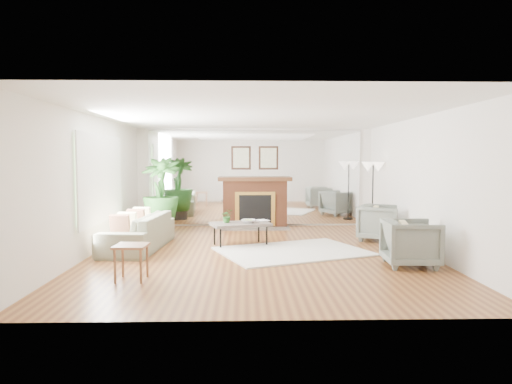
{
  "coord_description": "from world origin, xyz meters",
  "views": [
    {
      "loc": [
        -0.26,
        -8.21,
        1.7
      ],
      "look_at": [
        -0.04,
        0.6,
        1.08
      ],
      "focal_mm": 32.0,
      "sensor_mm": 36.0,
      "label": 1
    }
  ],
  "objects_px": {
    "armchair_back": "(381,223)",
    "side_table": "(131,250)",
    "fireplace": "(255,201)",
    "coffee_table": "(240,225)",
    "armchair_front": "(411,243)",
    "sofa": "(138,232)",
    "floor_lamp": "(373,172)",
    "potted_ficus": "(161,194)"
  },
  "relations": [
    {
      "from": "potted_ficus",
      "to": "floor_lamp",
      "type": "xyz_separation_m",
      "value": [
        4.85,
        0.13,
        0.47
      ]
    },
    {
      "from": "sofa",
      "to": "armchair_back",
      "type": "distance_m",
      "value": 4.96
    },
    {
      "from": "coffee_table",
      "to": "floor_lamp",
      "type": "distance_m",
      "value": 3.51
    },
    {
      "from": "fireplace",
      "to": "side_table",
      "type": "distance_m",
      "value": 5.42
    },
    {
      "from": "sofa",
      "to": "potted_ficus",
      "type": "distance_m",
      "value": 1.72
    },
    {
      "from": "armchair_front",
      "to": "sofa",
      "type": "bearing_deg",
      "value": 75.36
    },
    {
      "from": "coffee_table",
      "to": "side_table",
      "type": "relative_size",
      "value": 2.52
    },
    {
      "from": "armchair_back",
      "to": "potted_ficus",
      "type": "height_order",
      "value": "potted_ficus"
    },
    {
      "from": "sofa",
      "to": "side_table",
      "type": "height_order",
      "value": "sofa"
    },
    {
      "from": "coffee_table",
      "to": "armchair_back",
      "type": "distance_m",
      "value": 2.98
    },
    {
      "from": "fireplace",
      "to": "coffee_table",
      "type": "relative_size",
      "value": 1.6
    },
    {
      "from": "armchair_front",
      "to": "side_table",
      "type": "height_order",
      "value": "armchair_front"
    },
    {
      "from": "coffee_table",
      "to": "floor_lamp",
      "type": "xyz_separation_m",
      "value": [
        3.05,
        1.44,
        1.0
      ]
    },
    {
      "from": "fireplace",
      "to": "sofa",
      "type": "xyz_separation_m",
      "value": [
        -2.3,
        -2.76,
        -0.33
      ]
    },
    {
      "from": "armchair_back",
      "to": "armchair_front",
      "type": "xyz_separation_m",
      "value": [
        -0.21,
        -2.3,
        -0.01
      ]
    },
    {
      "from": "floor_lamp",
      "to": "armchair_back",
      "type": "bearing_deg",
      "value": -95.75
    },
    {
      "from": "coffee_table",
      "to": "side_table",
      "type": "distance_m",
      "value": 3.01
    },
    {
      "from": "armchair_back",
      "to": "side_table",
      "type": "relative_size",
      "value": 1.65
    },
    {
      "from": "sofa",
      "to": "floor_lamp",
      "type": "height_order",
      "value": "floor_lamp"
    },
    {
      "from": "coffee_table",
      "to": "armchair_front",
      "type": "distance_m",
      "value": 3.31
    },
    {
      "from": "potted_ficus",
      "to": "floor_lamp",
      "type": "distance_m",
      "value": 4.88
    },
    {
      "from": "armchair_back",
      "to": "side_table",
      "type": "height_order",
      "value": "armchair_back"
    },
    {
      "from": "fireplace",
      "to": "armchair_back",
      "type": "xyz_separation_m",
      "value": [
        2.6,
        -2.03,
        -0.28
      ]
    },
    {
      "from": "fireplace",
      "to": "side_table",
      "type": "xyz_separation_m",
      "value": [
        -1.86,
        -5.08,
        -0.23
      ]
    },
    {
      "from": "sofa",
      "to": "floor_lamp",
      "type": "xyz_separation_m",
      "value": [
        5.0,
        1.73,
        1.08
      ]
    },
    {
      "from": "fireplace",
      "to": "armchair_back",
      "type": "distance_m",
      "value": 3.31
    },
    {
      "from": "floor_lamp",
      "to": "potted_ficus",
      "type": "bearing_deg",
      "value": -178.47
    },
    {
      "from": "armchair_front",
      "to": "potted_ficus",
      "type": "height_order",
      "value": "potted_ficus"
    },
    {
      "from": "fireplace",
      "to": "armchair_front",
      "type": "xyz_separation_m",
      "value": [
        2.39,
        -4.33,
        -0.29
      ]
    },
    {
      "from": "floor_lamp",
      "to": "sofa",
      "type": "bearing_deg",
      "value": -160.94
    },
    {
      "from": "armchair_front",
      "to": "floor_lamp",
      "type": "xyz_separation_m",
      "value": [
        0.31,
        3.3,
        1.04
      ]
    },
    {
      "from": "fireplace",
      "to": "coffee_table",
      "type": "distance_m",
      "value": 2.51
    },
    {
      "from": "side_table",
      "to": "floor_lamp",
      "type": "relative_size",
      "value": 0.31
    },
    {
      "from": "coffee_table",
      "to": "armchair_front",
      "type": "relative_size",
      "value": 1.55
    },
    {
      "from": "side_table",
      "to": "potted_ficus",
      "type": "xyz_separation_m",
      "value": [
        -0.3,
        3.92,
        0.51
      ]
    },
    {
      "from": "sofa",
      "to": "armchair_back",
      "type": "bearing_deg",
      "value": 103.07
    },
    {
      "from": "sofa",
      "to": "floor_lamp",
      "type": "distance_m",
      "value": 5.4
    },
    {
      "from": "armchair_back",
      "to": "floor_lamp",
      "type": "xyz_separation_m",
      "value": [
        0.1,
        0.99,
        1.03
      ]
    },
    {
      "from": "fireplace",
      "to": "sofa",
      "type": "distance_m",
      "value": 3.61
    },
    {
      "from": "potted_ficus",
      "to": "armchair_back",
      "type": "bearing_deg",
      "value": -10.3
    },
    {
      "from": "armchair_back",
      "to": "floor_lamp",
      "type": "height_order",
      "value": "floor_lamp"
    },
    {
      "from": "armchair_back",
      "to": "side_table",
      "type": "distance_m",
      "value": 5.41
    }
  ]
}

